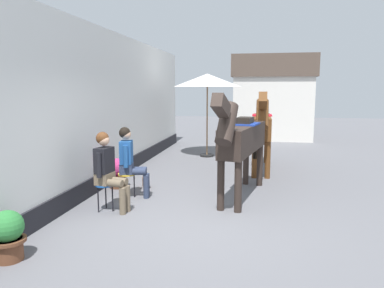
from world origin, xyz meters
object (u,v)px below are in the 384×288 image
Objects in this scene: seated_visitor_near at (108,167)px; saddled_horse_near at (242,139)px; flower_planter_far at (117,172)px; cafe_parasol at (207,81)px; flower_planter_near at (8,235)px; seated_visitor_far at (130,158)px; satchel_bag at (146,183)px; saddled_horse_far at (262,126)px.

saddled_horse_near is (2.22, 1.20, 0.38)m from seated_visitor_near.
cafe_parasol reaches higher than flower_planter_far.
flower_planter_near and flower_planter_far have the same top height.
flower_planter_near is at bearing -100.90° from seated_visitor_far.
flower_planter_far is at bearing 78.45° from satchel_bag.
seated_visitor_near is 1.79m from satchel_bag.
seated_visitor_near is 2.17× the size of flower_planter_far.
saddled_horse_near is 2.62m from saddled_horse_far.
seated_visitor_near is 2.17× the size of flower_planter_near.
seated_visitor_far is 0.46× the size of saddled_horse_far.
saddled_horse_near is (2.14, 0.33, 0.38)m from seated_visitor_far.
seated_visitor_far is at bearing 84.39° from seated_visitor_near.
saddled_horse_far reaches higher than flower_planter_near.
saddled_horse_far is 3.90m from flower_planter_far.
flower_planter_near is at bearing -117.91° from saddled_horse_far.
saddled_horse_near is 1.15× the size of cafe_parasol.
saddled_horse_far reaches higher than flower_planter_far.
flower_planter_far is 2.29× the size of satchel_bag.
satchel_bag is at bearing 84.49° from seated_visitor_near.
satchel_bag is at bearing -101.03° from cafe_parasol.
flower_planter_near is (-3.08, -5.81, -0.82)m from saddled_horse_far.
saddled_horse_far is 4.68× the size of flower_planter_near.
flower_planter_far reaches higher than satchel_bag.
seated_visitor_near is at bearing 76.87° from flower_planter_near.
cafe_parasol is at bearing 80.57° from seated_visitor_near.
seated_visitor_near is at bearing -95.61° from seated_visitor_far.
flower_planter_near is at bearing -90.56° from flower_planter_far.
cafe_parasol is 4.63m from satchel_bag.
seated_visitor_far is 0.47× the size of saddled_horse_near.
seated_visitor_near is 0.46× the size of saddled_horse_far.
flower_planter_near is 0.25× the size of cafe_parasol.
seated_visitor_far is at bearing -130.76° from saddled_horse_far.
saddled_horse_near is 2.36m from satchel_bag.
seated_visitor_far reaches higher than satchel_bag.
seated_visitor_far is 3.88m from saddled_horse_far.
saddled_horse_near is at bearing -6.56° from flower_planter_far.
flower_planter_far is at bearing 89.44° from flower_planter_near.
flower_planter_far is at bearing 173.44° from saddled_horse_near.
seated_visitor_near is 0.87m from seated_visitor_far.
seated_visitor_near is 5.91m from cafe_parasol.
seated_visitor_far is 5.07m from cafe_parasol.
cafe_parasol is (1.37, 4.11, 2.03)m from flower_planter_far.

